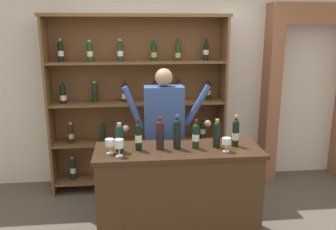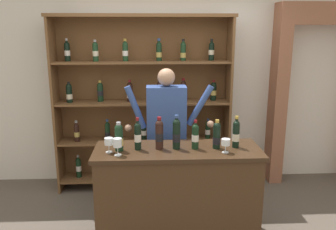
# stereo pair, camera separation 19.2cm
# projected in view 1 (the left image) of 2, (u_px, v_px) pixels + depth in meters

# --- Properties ---
(back_wall) EXTENTS (12.00, 0.19, 3.13)m
(back_wall) POSITION_uv_depth(u_px,v_px,m) (159.00, 68.00, 4.78)
(back_wall) COLOR silver
(back_wall) RESTS_ON ground
(wine_shelf) EXTENTS (2.28, 0.38, 2.26)m
(wine_shelf) POSITION_uv_depth(u_px,v_px,m) (138.00, 99.00, 4.51)
(wine_shelf) COLOR brown
(wine_shelf) RESTS_ON ground
(archway_doorway) EXTENTS (1.29, 0.45, 2.42)m
(archway_doorway) POSITION_uv_depth(u_px,v_px,m) (307.00, 83.00, 4.91)
(archway_doorway) COLOR #935B42
(archway_doorway) RESTS_ON ground
(tasting_counter) EXTENTS (1.62, 0.59, 0.96)m
(tasting_counter) POSITION_uv_depth(u_px,v_px,m) (178.00, 194.00, 3.52)
(tasting_counter) COLOR #422B19
(tasting_counter) RESTS_ON ground
(shopkeeper) EXTENTS (1.01, 0.22, 1.67)m
(shopkeeper) POSITION_uv_depth(u_px,v_px,m) (164.00, 125.00, 3.93)
(shopkeeper) COLOR #2D3347
(shopkeeper) RESTS_ON ground
(tasting_bottle_vin_santo) EXTENTS (0.08, 0.08, 0.28)m
(tasting_bottle_vin_santo) POSITION_uv_depth(u_px,v_px,m) (120.00, 138.00, 3.29)
(tasting_bottle_vin_santo) COLOR black
(tasting_bottle_vin_santo) RESTS_ON tasting_counter
(tasting_bottle_rosso) EXTENTS (0.07, 0.07, 0.32)m
(tasting_bottle_rosso) POSITION_uv_depth(u_px,v_px,m) (138.00, 136.00, 3.33)
(tasting_bottle_rosso) COLOR black
(tasting_bottle_rosso) RESTS_ON tasting_counter
(tasting_bottle_grappa) EXTENTS (0.08, 0.08, 0.32)m
(tasting_bottle_grappa) POSITION_uv_depth(u_px,v_px,m) (160.00, 134.00, 3.36)
(tasting_bottle_grappa) COLOR black
(tasting_bottle_grappa) RESTS_ON tasting_counter
(tasting_bottle_super_tuscan) EXTENTS (0.08, 0.08, 0.34)m
(tasting_bottle_super_tuscan) POSITION_uv_depth(u_px,v_px,m) (177.00, 133.00, 3.37)
(tasting_bottle_super_tuscan) COLOR black
(tasting_bottle_super_tuscan) RESTS_ON tasting_counter
(tasting_bottle_riserva) EXTENTS (0.07, 0.07, 0.29)m
(tasting_bottle_riserva) POSITION_uv_depth(u_px,v_px,m) (196.00, 135.00, 3.38)
(tasting_bottle_riserva) COLOR black
(tasting_bottle_riserva) RESTS_ON tasting_counter
(tasting_bottle_brunello) EXTENTS (0.07, 0.07, 0.29)m
(tasting_bottle_brunello) POSITION_uv_depth(u_px,v_px,m) (217.00, 134.00, 3.41)
(tasting_bottle_brunello) COLOR black
(tasting_bottle_brunello) RESTS_ON tasting_counter
(tasting_bottle_prosecco) EXTENTS (0.07, 0.07, 0.32)m
(tasting_bottle_prosecco) POSITION_uv_depth(u_px,v_px,m) (236.00, 132.00, 3.45)
(tasting_bottle_prosecco) COLOR black
(tasting_bottle_prosecco) RESTS_ON tasting_counter
(wine_glass_spare) EXTENTS (0.08, 0.08, 0.13)m
(wine_glass_spare) POSITION_uv_depth(u_px,v_px,m) (226.00, 142.00, 3.30)
(wine_glass_spare) COLOR silver
(wine_glass_spare) RESTS_ON tasting_counter
(wine_glass_left) EXTENTS (0.08, 0.08, 0.16)m
(wine_glass_left) POSITION_uv_depth(u_px,v_px,m) (119.00, 144.00, 3.17)
(wine_glass_left) COLOR silver
(wine_glass_left) RESTS_ON tasting_counter
(wine_glass_right) EXTENTS (0.08, 0.08, 0.14)m
(wine_glass_right) POSITION_uv_depth(u_px,v_px,m) (110.00, 143.00, 3.25)
(wine_glass_right) COLOR silver
(wine_glass_right) RESTS_ON tasting_counter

